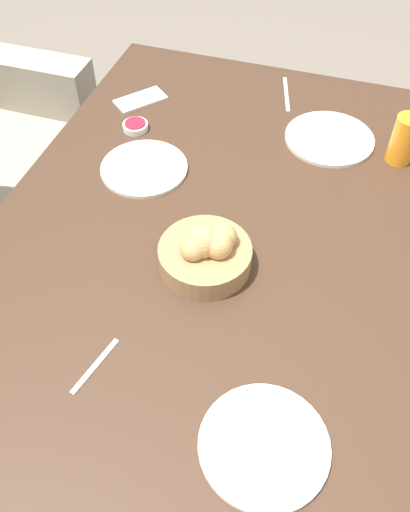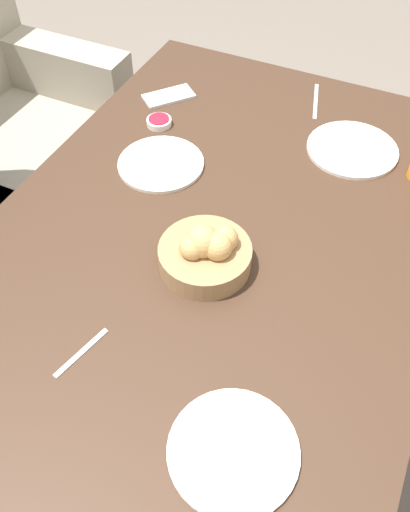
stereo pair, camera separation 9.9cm
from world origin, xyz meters
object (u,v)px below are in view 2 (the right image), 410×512
object	(u,v)px
fork_silver	(316,101)
jam_bowl_berry	(159,122)
plate_near_left	(233,451)
plate_far_center	(161,164)
spoon_coffee	(81,352)
bread_basket	(206,252)
plate_near_right	(352,149)
cell_phone	(169,96)

from	to	relation	value
fork_silver	jam_bowl_berry	bearing A→B (deg)	129.28
plate_near_left	jam_bowl_berry	bearing A→B (deg)	36.00
plate_far_center	spoon_coffee	distance (m)	0.58
plate_near_left	plate_far_center	world-z (taller)	same
plate_far_center	spoon_coffee	world-z (taller)	plate_far_center
plate_far_center	fork_silver	distance (m)	0.54
plate_far_center	fork_silver	xyz separation A→B (m)	(0.46, -0.28, -0.00)
bread_basket	spoon_coffee	bearing A→B (deg)	157.63
plate_near_right	spoon_coffee	size ratio (longest dim) A/B	1.82
plate_near_left	plate_near_right	size ratio (longest dim) A/B	0.94
plate_near_left	plate_near_right	world-z (taller)	same
plate_near_right	plate_far_center	size ratio (longest dim) A/B	1.08
plate_near_left	spoon_coffee	size ratio (longest dim) A/B	1.70
fork_silver	spoon_coffee	distance (m)	1.04
fork_silver	spoon_coffee	size ratio (longest dim) A/B	1.32
spoon_coffee	bread_basket	bearing A→B (deg)	-22.37
cell_phone	bread_basket	bearing A→B (deg)	-145.10
bread_basket	fork_silver	bearing A→B (deg)	-2.11
bread_basket	cell_phone	world-z (taller)	bread_basket
plate_near_right	jam_bowl_berry	distance (m)	0.54
plate_near_right	plate_near_left	bearing A→B (deg)	-177.86
plate_near_left	plate_far_center	xyz separation A→B (m)	(0.62, 0.47, 0.00)
plate_near_left	fork_silver	world-z (taller)	plate_near_left
plate_far_center	jam_bowl_berry	world-z (taller)	jam_bowl_berry
plate_far_center	spoon_coffee	xyz separation A→B (m)	(-0.57, -0.13, -0.00)
bread_basket	cell_phone	bearing A→B (deg)	34.90
spoon_coffee	plate_far_center	bearing A→B (deg)	12.68
plate_near_right	spoon_coffee	world-z (taller)	plate_near_right
cell_phone	plate_near_left	bearing A→B (deg)	-146.43
bread_basket	spoon_coffee	size ratio (longest dim) A/B	1.52
bread_basket	plate_near_right	distance (m)	0.57
plate_near_left	fork_silver	bearing A→B (deg)	10.21
plate_far_center	jam_bowl_berry	xyz separation A→B (m)	(0.16, 0.09, 0.01)
plate_near_left	spoon_coffee	xyz separation A→B (m)	(0.05, 0.35, -0.00)
plate_far_center	cell_phone	distance (m)	0.32
jam_bowl_berry	spoon_coffee	world-z (taller)	jam_bowl_berry
cell_phone	fork_silver	bearing A→B (deg)	-67.58
bread_basket	jam_bowl_berry	bearing A→B (deg)	39.56
plate_far_center	fork_silver	world-z (taller)	plate_far_center
cell_phone	spoon_coffee	bearing A→B (deg)	-163.33
bread_basket	jam_bowl_berry	size ratio (longest dim) A/B	2.88
fork_silver	plate_far_center	bearing A→B (deg)	148.50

